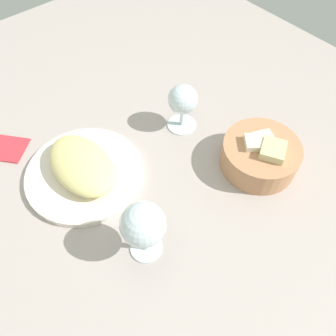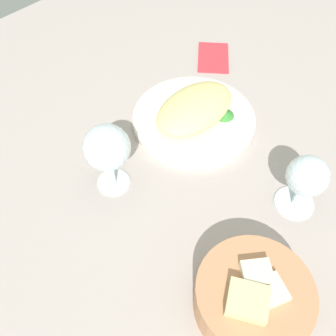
% 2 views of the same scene
% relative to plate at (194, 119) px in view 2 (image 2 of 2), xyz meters
% --- Properties ---
extents(ground_plane, '(1.40, 1.40, 0.02)m').
position_rel_plate_xyz_m(ground_plane, '(0.02, 0.09, -0.02)').
color(ground_plane, '#AFA19B').
extents(plate, '(0.24, 0.24, 0.01)m').
position_rel_plate_xyz_m(plate, '(0.00, 0.00, 0.00)').
color(plate, white).
rests_on(plate, ground_plane).
extents(omelette, '(0.18, 0.11, 0.05)m').
position_rel_plate_xyz_m(omelette, '(-0.00, 0.00, 0.03)').
color(omelette, '#EADA8A').
rests_on(omelette, plate).
extents(lettuce_garnish, '(0.04, 0.04, 0.01)m').
position_rel_plate_xyz_m(lettuce_garnish, '(-0.05, 0.04, 0.01)').
color(lettuce_garnish, '#3A8B39').
rests_on(lettuce_garnish, plate).
extents(bread_basket, '(0.16, 0.16, 0.08)m').
position_rel_plate_xyz_m(bread_basket, '(0.22, 0.30, 0.03)').
color(bread_basket, tan).
rests_on(bread_basket, ground_plane).
extents(wine_glass_near, '(0.08, 0.08, 0.14)m').
position_rel_plate_xyz_m(wine_glass_near, '(0.21, -0.00, 0.09)').
color(wine_glass_near, silver).
rests_on(wine_glass_near, ground_plane).
extents(wine_glass_far, '(0.07, 0.07, 0.11)m').
position_rel_plate_xyz_m(wine_glass_far, '(0.03, 0.25, 0.07)').
color(wine_glass_far, silver).
rests_on(wine_glass_far, ground_plane).
extents(folded_napkin, '(0.13, 0.12, 0.01)m').
position_rel_plate_xyz_m(folded_napkin, '(-0.18, -0.10, -0.00)').
color(folded_napkin, '#D2333D').
rests_on(folded_napkin, ground_plane).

